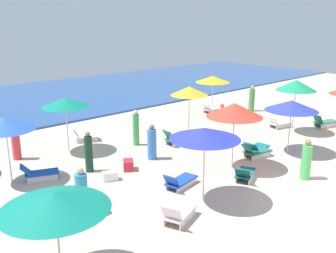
{
  "coord_description": "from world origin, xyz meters",
  "views": [
    {
      "loc": [
        -11.89,
        -4.53,
        5.75
      ],
      "look_at": [
        -1.02,
        7.27,
        1.22
      ],
      "focal_mm": 40.5,
      "sensor_mm": 36.0,
      "label": 1
    }
  ],
  "objects_px": {
    "lounge_chair_6_1": "(256,148)",
    "lounge_chair_8_0": "(177,139)",
    "umbrella_7": "(205,133)",
    "beachgoer_6": "(136,128)",
    "lounge_chair_5_0": "(325,122)",
    "beachgoer_2": "(82,193)",
    "lounge_chair_9_0": "(279,123)",
    "cooler_box_1": "(128,165)",
    "beachgoer_3": "(152,143)",
    "cooler_box_0": "(110,176)",
    "umbrella_6": "(292,106)",
    "lounge_chair_6_0": "(256,152)",
    "lounge_chair_1_0": "(85,136)",
    "beachgoer_7": "(89,153)",
    "umbrella_4": "(235,110)",
    "umbrella_0": "(5,123)",
    "lounge_chair_7_1": "(178,213)",
    "lounge_chair_0_0": "(39,173)",
    "lounge_chair_2_0": "(211,109)",
    "lounge_chair_8_1": "(205,139)",
    "lounge_chair_4_0": "(245,174)",
    "beach_ball_2": "(222,106)",
    "umbrella_1": "(65,102)",
    "umbrella_3": "(55,201)",
    "lounge_chair_7_0": "(180,181)",
    "umbrella_2": "(213,79)",
    "beachgoer_5": "(252,99)",
    "beachgoer_1": "(16,142)",
    "umbrella_8": "(189,91)"
  },
  "relations": [
    {
      "from": "lounge_chair_6_1",
      "to": "lounge_chair_8_0",
      "type": "distance_m",
      "value": 3.72
    },
    {
      "from": "umbrella_7",
      "to": "beachgoer_6",
      "type": "distance_m",
      "value": 6.58
    },
    {
      "from": "lounge_chair_5_0",
      "to": "beachgoer_2",
      "type": "bearing_deg",
      "value": 106.54
    },
    {
      "from": "lounge_chair_9_0",
      "to": "cooler_box_1",
      "type": "distance_m",
      "value": 9.87
    },
    {
      "from": "beachgoer_3",
      "to": "cooler_box_0",
      "type": "distance_m",
      "value": 2.73
    },
    {
      "from": "umbrella_6",
      "to": "lounge_chair_6_0",
      "type": "height_order",
      "value": "umbrella_6"
    },
    {
      "from": "lounge_chair_1_0",
      "to": "beachgoer_7",
      "type": "distance_m",
      "value": 4.03
    },
    {
      "from": "beachgoer_7",
      "to": "umbrella_4",
      "type": "bearing_deg",
      "value": 51.38
    },
    {
      "from": "umbrella_0",
      "to": "umbrella_4",
      "type": "relative_size",
      "value": 0.91
    },
    {
      "from": "lounge_chair_7_1",
      "to": "beachgoer_2",
      "type": "relative_size",
      "value": 0.94
    },
    {
      "from": "lounge_chair_0_0",
      "to": "lounge_chair_5_0",
      "type": "bearing_deg",
      "value": -81.84
    },
    {
      "from": "lounge_chair_2_0",
      "to": "lounge_chair_6_1",
      "type": "bearing_deg",
      "value": 153.92
    },
    {
      "from": "beachgoer_6",
      "to": "lounge_chair_8_1",
      "type": "bearing_deg",
      "value": -93.92
    },
    {
      "from": "lounge_chair_9_0",
      "to": "beachgoer_7",
      "type": "distance_m",
      "value": 11.2
    },
    {
      "from": "lounge_chair_4_0",
      "to": "beach_ball_2",
      "type": "bearing_deg",
      "value": -70.67
    },
    {
      "from": "lounge_chair_0_0",
      "to": "umbrella_6",
      "type": "height_order",
      "value": "umbrella_6"
    },
    {
      "from": "lounge_chair_8_0",
      "to": "beachgoer_7",
      "type": "bearing_deg",
      "value": 97.4
    },
    {
      "from": "lounge_chair_5_0",
      "to": "cooler_box_1",
      "type": "distance_m",
      "value": 12.05
    },
    {
      "from": "umbrella_7",
      "to": "beachgoer_6",
      "type": "xyz_separation_m",
      "value": [
        1.99,
        6.09,
        -1.51
      ]
    },
    {
      "from": "lounge_chair_1_0",
      "to": "umbrella_7",
      "type": "distance_m",
      "value": 8.54
    },
    {
      "from": "beachgoer_2",
      "to": "beachgoer_6",
      "type": "distance_m",
      "value": 6.77
    },
    {
      "from": "cooler_box_1",
      "to": "umbrella_1",
      "type": "bearing_deg",
      "value": -135.12
    },
    {
      "from": "umbrella_6",
      "to": "beachgoer_7",
      "type": "xyz_separation_m",
      "value": [
        -7.73,
        4.11,
        -1.39
      ]
    },
    {
      "from": "lounge_chair_5_0",
      "to": "beachgoer_6",
      "type": "bearing_deg",
      "value": 82.7
    },
    {
      "from": "lounge_chair_6_1",
      "to": "lounge_chair_9_0",
      "type": "xyz_separation_m",
      "value": [
        4.39,
        1.52,
        0.04
      ]
    },
    {
      "from": "umbrella_3",
      "to": "lounge_chair_9_0",
      "type": "height_order",
      "value": "umbrella_3"
    },
    {
      "from": "lounge_chair_7_0",
      "to": "lounge_chair_8_0",
      "type": "xyz_separation_m",
      "value": [
        3.24,
        3.53,
        0.07
      ]
    },
    {
      "from": "umbrella_2",
      "to": "beachgoer_7",
      "type": "xyz_separation_m",
      "value": [
        -10.14,
        -2.49,
        -1.56
      ]
    },
    {
      "from": "lounge_chair_7_0",
      "to": "beachgoer_3",
      "type": "relative_size",
      "value": 0.99
    },
    {
      "from": "beachgoer_3",
      "to": "beachgoer_5",
      "type": "distance_m",
      "value": 10.81
    },
    {
      "from": "umbrella_0",
      "to": "umbrella_7",
      "type": "bearing_deg",
      "value": -55.8
    },
    {
      "from": "lounge_chair_0_0",
      "to": "lounge_chair_7_1",
      "type": "bearing_deg",
      "value": -140.99
    },
    {
      "from": "umbrella_3",
      "to": "beachgoer_1",
      "type": "bearing_deg",
      "value": 74.4
    },
    {
      "from": "umbrella_4",
      "to": "beachgoer_5",
      "type": "relative_size",
      "value": 1.61
    },
    {
      "from": "lounge_chair_4_0",
      "to": "lounge_chair_5_0",
      "type": "relative_size",
      "value": 0.86
    },
    {
      "from": "lounge_chair_1_0",
      "to": "lounge_chair_7_0",
      "type": "relative_size",
      "value": 0.92
    },
    {
      "from": "lounge_chair_5_0",
      "to": "lounge_chair_7_1",
      "type": "distance_m",
      "value": 13.3
    },
    {
      "from": "beach_ball_2",
      "to": "umbrella_2",
      "type": "bearing_deg",
      "value": -154.24
    },
    {
      "from": "lounge_chair_6_1",
      "to": "beach_ball_2",
      "type": "distance_m",
      "value": 8.97
    },
    {
      "from": "lounge_chair_7_0",
      "to": "lounge_chair_9_0",
      "type": "bearing_deg",
      "value": -89.99
    },
    {
      "from": "lounge_chair_2_0",
      "to": "umbrella_4",
      "type": "xyz_separation_m",
      "value": [
        -6.48,
        -6.76,
        2.14
      ]
    },
    {
      "from": "lounge_chair_6_0",
      "to": "lounge_chair_9_0",
      "type": "xyz_separation_m",
      "value": [
        4.91,
        1.86,
        0.0
      ]
    },
    {
      "from": "lounge_chair_0_0",
      "to": "lounge_chair_8_0",
      "type": "bearing_deg",
      "value": -71.41
    },
    {
      "from": "lounge_chair_7_1",
      "to": "beachgoer_2",
      "type": "distance_m",
      "value": 2.99
    },
    {
      "from": "umbrella_8",
      "to": "cooler_box_1",
      "type": "relative_size",
      "value": 4.74
    },
    {
      "from": "umbrella_8",
      "to": "beachgoer_7",
      "type": "bearing_deg",
      "value": -177.03
    },
    {
      "from": "lounge_chair_8_1",
      "to": "lounge_chair_1_0",
      "type": "bearing_deg",
      "value": 31.22
    },
    {
      "from": "umbrella_3",
      "to": "lounge_chair_9_0",
      "type": "bearing_deg",
      "value": 13.53
    },
    {
      "from": "lounge_chair_5_0",
      "to": "lounge_chair_6_0",
      "type": "bearing_deg",
      "value": 110.09
    },
    {
      "from": "lounge_chair_4_0",
      "to": "beachgoer_2",
      "type": "bearing_deg",
      "value": 48.22
    }
  ]
}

